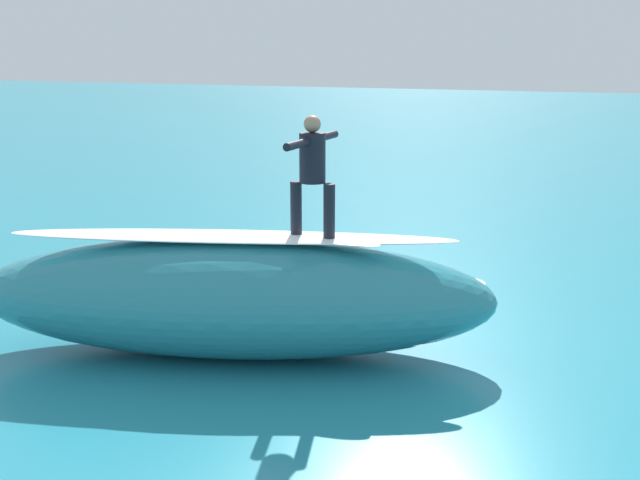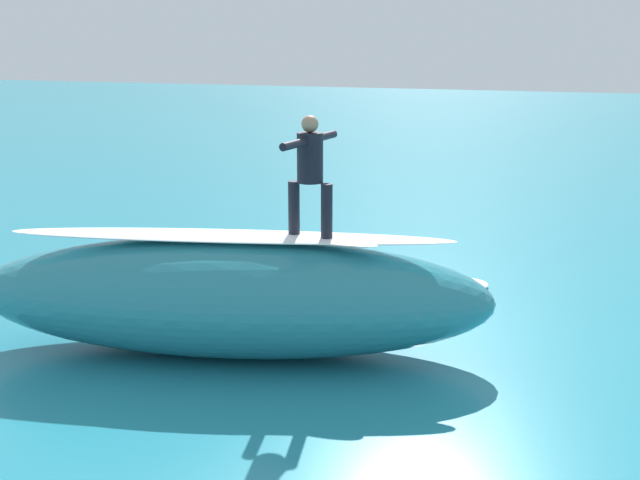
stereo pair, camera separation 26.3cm
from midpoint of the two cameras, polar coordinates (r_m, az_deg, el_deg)
ground_plane at (r=13.50m, az=-6.34°, el=-5.08°), size 120.00×120.00×0.00m
wave_crest at (r=11.51m, az=-6.95°, el=-4.07°), size 7.83×3.97×1.71m
wave_foam_lip at (r=11.27m, az=-7.09°, el=0.24°), size 6.39×2.32×0.08m
surfboard_riding at (r=11.10m, az=-1.22°, el=0.11°), size 2.06×0.66×0.07m
surfer_riding at (r=10.89m, az=-1.24°, el=5.27°), size 0.66×1.59×1.67m
surfboard_paddling at (r=14.48m, az=-0.11°, el=-3.52°), size 2.01×2.17×0.06m
surfer_paddling at (r=14.32m, az=0.08°, el=-3.06°), size 1.24×1.36×0.30m
foam_patch_near at (r=14.95m, az=-14.67°, el=-3.28°), size 0.61×0.64×0.14m
foam_patch_mid at (r=14.89m, az=9.35°, el=-3.11°), size 1.34×1.28×0.11m
foam_patch_far at (r=14.26m, az=-4.11°, el=-3.80°), size 0.99×1.01×0.09m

